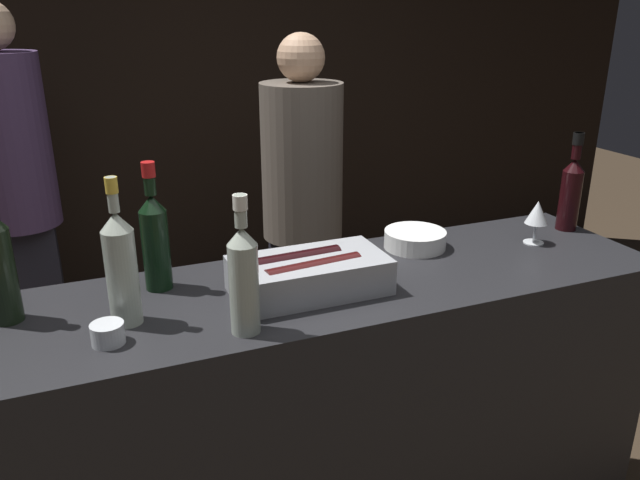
{
  "coord_description": "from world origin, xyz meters",
  "views": [
    {
      "loc": [
        -0.61,
        -1.2,
        1.78
      ],
      "look_at": [
        0.0,
        0.3,
        1.17
      ],
      "focal_mm": 35.0,
      "sensor_mm": 36.0,
      "label": 1
    }
  ],
  "objects_px": {
    "ice_bin_with_bottles": "(309,274)",
    "red_wine_bottle_black_foil": "(571,190)",
    "person_in_hoodie": "(302,201)",
    "candle_votive": "(108,333)",
    "rose_wine_bottle": "(121,265)",
    "wine_glass": "(537,214)",
    "bowl_white": "(415,239)",
    "red_wine_bottle_burgundy": "(155,237)",
    "white_wine_bottle": "(244,276)",
    "person_blond_tee": "(16,187)"
  },
  "relations": [
    {
      "from": "white_wine_bottle",
      "to": "person_blond_tee",
      "type": "height_order",
      "value": "person_blond_tee"
    },
    {
      "from": "ice_bin_with_bottles",
      "to": "candle_votive",
      "type": "height_order",
      "value": "ice_bin_with_bottles"
    },
    {
      "from": "bowl_white",
      "to": "person_blond_tee",
      "type": "height_order",
      "value": "person_blond_tee"
    },
    {
      "from": "candle_votive",
      "to": "person_in_hoodie",
      "type": "distance_m",
      "value": 1.58
    },
    {
      "from": "red_wine_bottle_black_foil",
      "to": "person_in_hoodie",
      "type": "xyz_separation_m",
      "value": [
        -0.6,
        1.03,
        -0.26
      ]
    },
    {
      "from": "rose_wine_bottle",
      "to": "white_wine_bottle",
      "type": "relative_size",
      "value": 1.08
    },
    {
      "from": "person_in_hoodie",
      "to": "bowl_white",
      "type": "bearing_deg",
      "value": -137.17
    },
    {
      "from": "wine_glass",
      "to": "candle_votive",
      "type": "height_order",
      "value": "wine_glass"
    },
    {
      "from": "person_blond_tee",
      "to": "ice_bin_with_bottles",
      "type": "bearing_deg",
      "value": 56.63
    },
    {
      "from": "white_wine_bottle",
      "to": "red_wine_bottle_burgundy",
      "type": "height_order",
      "value": "red_wine_bottle_burgundy"
    },
    {
      "from": "bowl_white",
      "to": "rose_wine_bottle",
      "type": "distance_m",
      "value": 0.94
    },
    {
      "from": "bowl_white",
      "to": "person_blond_tee",
      "type": "xyz_separation_m",
      "value": [
        -1.23,
        1.41,
        -0.06
      ]
    },
    {
      "from": "bowl_white",
      "to": "red_wine_bottle_burgundy",
      "type": "bearing_deg",
      "value": -179.94
    },
    {
      "from": "ice_bin_with_bottles",
      "to": "person_blond_tee",
      "type": "height_order",
      "value": "person_blond_tee"
    },
    {
      "from": "ice_bin_with_bottles",
      "to": "wine_glass",
      "type": "relative_size",
      "value": 2.89
    },
    {
      "from": "bowl_white",
      "to": "person_blond_tee",
      "type": "relative_size",
      "value": 0.11
    },
    {
      "from": "wine_glass",
      "to": "white_wine_bottle",
      "type": "xyz_separation_m",
      "value": [
        -1.04,
        -0.22,
        0.04
      ]
    },
    {
      "from": "person_in_hoodie",
      "to": "ice_bin_with_bottles",
      "type": "bearing_deg",
      "value": -157.93
    },
    {
      "from": "ice_bin_with_bottles",
      "to": "wine_glass",
      "type": "height_order",
      "value": "wine_glass"
    },
    {
      "from": "bowl_white",
      "to": "person_in_hoodie",
      "type": "height_order",
      "value": "person_in_hoodie"
    },
    {
      "from": "ice_bin_with_bottles",
      "to": "red_wine_bottle_burgundy",
      "type": "relative_size",
      "value": 1.17
    },
    {
      "from": "red_wine_bottle_black_foil",
      "to": "candle_votive",
      "type": "bearing_deg",
      "value": -171.75
    },
    {
      "from": "red_wine_bottle_black_foil",
      "to": "rose_wine_bottle",
      "type": "bearing_deg",
      "value": -174.83
    },
    {
      "from": "white_wine_bottle",
      "to": "person_in_hoodie",
      "type": "distance_m",
      "value": 1.49
    },
    {
      "from": "white_wine_bottle",
      "to": "person_blond_tee",
      "type": "relative_size",
      "value": 0.19
    },
    {
      "from": "ice_bin_with_bottles",
      "to": "bowl_white",
      "type": "xyz_separation_m",
      "value": [
        0.44,
        0.18,
        -0.02
      ]
    },
    {
      "from": "white_wine_bottle",
      "to": "candle_votive",
      "type": "bearing_deg",
      "value": 168.21
    },
    {
      "from": "rose_wine_bottle",
      "to": "person_blond_tee",
      "type": "height_order",
      "value": "person_blond_tee"
    },
    {
      "from": "red_wine_bottle_black_foil",
      "to": "ice_bin_with_bottles",
      "type": "bearing_deg",
      "value": -172.28
    },
    {
      "from": "person_blond_tee",
      "to": "rose_wine_bottle",
      "type": "bearing_deg",
      "value": 41.41
    },
    {
      "from": "bowl_white",
      "to": "red_wine_bottle_burgundy",
      "type": "height_order",
      "value": "red_wine_bottle_burgundy"
    },
    {
      "from": "ice_bin_with_bottles",
      "to": "person_in_hoodie",
      "type": "bearing_deg",
      "value": 70.17
    },
    {
      "from": "candle_votive",
      "to": "person_blond_tee",
      "type": "bearing_deg",
      "value": 99.14
    },
    {
      "from": "ice_bin_with_bottles",
      "to": "rose_wine_bottle",
      "type": "relative_size",
      "value": 1.13
    },
    {
      "from": "ice_bin_with_bottles",
      "to": "bowl_white",
      "type": "distance_m",
      "value": 0.47
    },
    {
      "from": "ice_bin_with_bottles",
      "to": "wine_glass",
      "type": "bearing_deg",
      "value": 4.7
    },
    {
      "from": "wine_glass",
      "to": "person_in_hoodie",
      "type": "relative_size",
      "value": 0.09
    },
    {
      "from": "wine_glass",
      "to": "red_wine_bottle_black_foil",
      "type": "bearing_deg",
      "value": 19.57
    },
    {
      "from": "person_blond_tee",
      "to": "bowl_white",
      "type": "bearing_deg",
      "value": 71.2
    },
    {
      "from": "red_wine_bottle_burgundy",
      "to": "person_in_hoodie",
      "type": "relative_size",
      "value": 0.21
    },
    {
      "from": "red_wine_bottle_black_foil",
      "to": "person_in_hoodie",
      "type": "height_order",
      "value": "person_in_hoodie"
    },
    {
      "from": "ice_bin_with_bottles",
      "to": "white_wine_bottle",
      "type": "distance_m",
      "value": 0.28
    },
    {
      "from": "red_wine_bottle_burgundy",
      "to": "person_in_hoodie",
      "type": "distance_m",
      "value": 1.29
    },
    {
      "from": "wine_glass",
      "to": "rose_wine_bottle",
      "type": "xyz_separation_m",
      "value": [
        -1.3,
        -0.06,
        0.05
      ]
    },
    {
      "from": "candle_votive",
      "to": "rose_wine_bottle",
      "type": "height_order",
      "value": "rose_wine_bottle"
    },
    {
      "from": "red_wine_bottle_black_foil",
      "to": "person_in_hoodie",
      "type": "relative_size",
      "value": 0.2
    },
    {
      "from": "candle_votive",
      "to": "person_in_hoodie",
      "type": "relative_size",
      "value": 0.05
    },
    {
      "from": "red_wine_bottle_black_foil",
      "to": "person_blond_tee",
      "type": "distance_m",
      "value": 2.33
    },
    {
      "from": "ice_bin_with_bottles",
      "to": "red_wine_bottle_black_foil",
      "type": "bearing_deg",
      "value": 7.72
    },
    {
      "from": "wine_glass",
      "to": "red_wine_bottle_burgundy",
      "type": "xyz_separation_m",
      "value": [
        -1.19,
        0.11,
        0.05
      ]
    }
  ]
}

